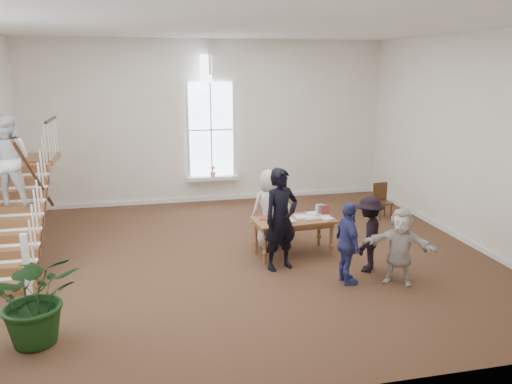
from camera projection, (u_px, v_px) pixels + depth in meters
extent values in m
plane|color=#452C1B|center=(242.00, 256.00, 10.22)|extent=(10.00, 10.00, 0.00)
plane|color=silver|center=(211.00, 122.00, 13.92)|extent=(10.00, 0.00, 10.00)
plane|color=silver|center=(319.00, 213.00, 5.41)|extent=(10.00, 0.00, 10.00)
plane|color=silver|center=(469.00, 140.00, 10.71)|extent=(0.00, 9.00, 9.00)
plane|color=white|center=(240.00, 26.00, 9.10)|extent=(10.00, 10.00, 0.00)
cube|color=white|center=(213.00, 178.00, 14.13)|extent=(1.45, 0.28, 0.10)
plane|color=white|center=(211.00, 130.00, 13.91)|extent=(2.60, 0.00, 2.60)
plane|color=white|center=(210.00, 71.00, 13.51)|extent=(0.60, 0.60, 0.85)
cube|color=white|center=(212.00, 198.00, 14.43)|extent=(10.00, 0.04, 0.12)
imported|color=pink|center=(213.00, 171.00, 14.05)|extent=(0.17, 0.17, 0.30)
cube|color=brown|center=(1.00, 289.00, 8.53)|extent=(1.10, 0.30, 0.20)
cube|color=brown|center=(4.00, 271.00, 8.76)|extent=(1.10, 0.30, 0.20)
cube|color=brown|center=(7.00, 254.00, 8.99)|extent=(1.10, 0.30, 0.20)
cube|color=brown|center=(10.00, 238.00, 9.23)|extent=(1.10, 0.30, 0.20)
cube|color=brown|center=(13.00, 223.00, 9.46)|extent=(1.10, 0.30, 0.20)
cube|color=brown|center=(15.00, 209.00, 9.70)|extent=(1.10, 0.30, 0.20)
cube|color=brown|center=(18.00, 195.00, 9.93)|extent=(1.10, 0.30, 0.20)
cube|color=brown|center=(20.00, 182.00, 10.17)|extent=(1.10, 0.30, 0.20)
cube|color=brown|center=(22.00, 169.00, 10.40)|extent=(1.10, 0.30, 0.20)
cube|color=brown|center=(31.00, 160.00, 11.24)|extent=(1.10, 1.20, 0.12)
cube|color=white|center=(27.00, 265.00, 8.38)|extent=(0.10, 0.10, 1.10)
cylinder|color=#361F0E|center=(36.00, 178.00, 9.36)|extent=(0.07, 2.74, 1.86)
imported|color=silver|center=(9.00, 160.00, 9.46)|extent=(0.94, 0.79, 1.72)
cube|color=brown|center=(294.00, 220.00, 10.17)|extent=(1.69, 0.94, 0.05)
cube|color=brown|center=(294.00, 224.00, 10.19)|extent=(1.56, 0.81, 0.10)
cylinder|color=brown|center=(265.00, 247.00, 9.78)|extent=(0.07, 0.07, 0.71)
cylinder|color=brown|center=(331.00, 239.00, 10.19)|extent=(0.07, 0.07, 0.71)
cylinder|color=brown|center=(256.00, 237.00, 10.35)|extent=(0.07, 0.07, 0.71)
cylinder|color=brown|center=(319.00, 230.00, 10.75)|extent=(0.07, 0.07, 0.71)
cube|color=silver|center=(327.00, 219.00, 10.10)|extent=(0.27, 0.28, 0.04)
cube|color=beige|center=(290.00, 221.00, 9.94)|extent=(0.18, 0.27, 0.06)
cube|color=tan|center=(272.00, 220.00, 10.04)|extent=(0.21, 0.18, 0.03)
cube|color=silver|center=(313.00, 214.00, 10.42)|extent=(0.28, 0.29, 0.04)
cube|color=#4C5972|center=(283.00, 220.00, 10.03)|extent=(0.16, 0.23, 0.04)
cube|color=maroon|center=(264.00, 218.00, 10.16)|extent=(0.24, 0.25, 0.03)
cube|color=white|center=(301.00, 218.00, 10.17)|extent=(0.22, 0.28, 0.05)
cube|color=#BFB299|center=(324.00, 217.00, 10.27)|extent=(0.26, 0.24, 0.03)
cube|color=silver|center=(277.00, 219.00, 10.07)|extent=(0.21, 0.23, 0.03)
cube|color=beige|center=(307.00, 218.00, 10.16)|extent=(0.20, 0.31, 0.03)
cube|color=tan|center=(316.00, 218.00, 10.18)|extent=(0.29, 0.30, 0.03)
cube|color=silver|center=(310.00, 217.00, 10.23)|extent=(0.20, 0.25, 0.04)
imported|color=black|center=(281.00, 219.00, 9.40)|extent=(0.83, 0.68, 1.97)
imported|color=beige|center=(270.00, 208.00, 10.64)|extent=(0.89, 0.64, 1.68)
imported|color=tan|center=(277.00, 204.00, 11.19)|extent=(0.89, 0.77, 1.57)
imported|color=navy|center=(348.00, 244.00, 8.81)|extent=(0.38, 0.88, 1.50)
imported|color=black|center=(368.00, 234.00, 9.36)|extent=(0.99, 1.08, 1.46)
imported|color=beige|center=(400.00, 246.00, 8.82)|extent=(1.30, 1.05, 1.39)
imported|color=black|center=(36.00, 297.00, 6.92)|extent=(1.35, 1.20, 1.37)
cube|color=#361F0E|center=(383.00, 203.00, 12.65)|extent=(0.42, 0.42, 0.05)
cube|color=#361F0E|center=(380.00, 191.00, 12.75)|extent=(0.39, 0.06, 0.47)
cylinder|color=#361F0E|center=(380.00, 213.00, 12.51)|extent=(0.04, 0.04, 0.41)
cylinder|color=#361F0E|center=(391.00, 212.00, 12.59)|extent=(0.04, 0.04, 0.41)
cylinder|color=#361F0E|center=(374.00, 210.00, 12.80)|extent=(0.04, 0.04, 0.41)
cylinder|color=#361F0E|center=(385.00, 209.00, 12.89)|extent=(0.04, 0.04, 0.41)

